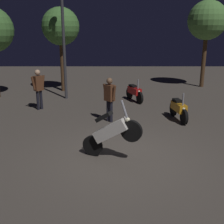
{
  "coord_description": "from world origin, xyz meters",
  "views": [
    {
      "loc": [
        -0.26,
        -6.82,
        3.25
      ],
      "look_at": [
        -0.28,
        0.92,
        1.0
      ],
      "focal_mm": 44.73,
      "sensor_mm": 36.0,
      "label": 1
    }
  ],
  "objects_px": {
    "motorcycle_white_foreground": "(112,132)",
    "motorcycle_orange_parked_left": "(179,109)",
    "motorcycle_red_parked_right": "(135,92)",
    "person_rider_beside": "(110,96)",
    "person_bystander_far": "(39,86)",
    "streetlamp_near": "(64,27)"
  },
  "relations": [
    {
      "from": "motorcycle_orange_parked_left",
      "to": "person_bystander_far",
      "type": "xyz_separation_m",
      "value": [
        -5.62,
        1.48,
        0.59
      ]
    },
    {
      "from": "motorcycle_white_foreground",
      "to": "streetlamp_near",
      "type": "xyz_separation_m",
      "value": [
        -2.27,
        6.9,
        2.7
      ]
    },
    {
      "from": "person_bystander_far",
      "to": "streetlamp_near",
      "type": "relative_size",
      "value": 0.31
    },
    {
      "from": "motorcycle_orange_parked_left",
      "to": "person_bystander_far",
      "type": "relative_size",
      "value": 0.97
    },
    {
      "from": "motorcycle_orange_parked_left",
      "to": "person_rider_beside",
      "type": "xyz_separation_m",
      "value": [
        -2.61,
        -0.21,
        0.54
      ]
    },
    {
      "from": "motorcycle_orange_parked_left",
      "to": "person_bystander_far",
      "type": "distance_m",
      "value": 5.84
    },
    {
      "from": "motorcycle_white_foreground",
      "to": "motorcycle_orange_parked_left",
      "type": "height_order",
      "value": "motorcycle_white_foreground"
    },
    {
      "from": "person_rider_beside",
      "to": "person_bystander_far",
      "type": "height_order",
      "value": "person_bystander_far"
    },
    {
      "from": "motorcycle_red_parked_right",
      "to": "person_rider_beside",
      "type": "distance_m",
      "value": 3.42
    },
    {
      "from": "motorcycle_orange_parked_left",
      "to": "person_rider_beside",
      "type": "distance_m",
      "value": 2.67
    },
    {
      "from": "motorcycle_white_foreground",
      "to": "motorcycle_red_parked_right",
      "type": "distance_m",
      "value": 6.45
    },
    {
      "from": "person_rider_beside",
      "to": "motorcycle_white_foreground",
      "type": "bearing_deg",
      "value": -132.8
    },
    {
      "from": "person_bystander_far",
      "to": "streetlamp_near",
      "type": "xyz_separation_m",
      "value": [
        0.81,
        2.05,
        2.42
      ]
    },
    {
      "from": "streetlamp_near",
      "to": "motorcycle_red_parked_right",
      "type": "bearing_deg",
      "value": -9.42
    },
    {
      "from": "motorcycle_white_foreground",
      "to": "person_bystander_far",
      "type": "relative_size",
      "value": 0.95
    },
    {
      "from": "person_bystander_far",
      "to": "motorcycle_orange_parked_left",
      "type": "bearing_deg",
      "value": -152.16
    },
    {
      "from": "motorcycle_white_foreground",
      "to": "motorcycle_red_parked_right",
      "type": "xyz_separation_m",
      "value": [
        1.1,
        6.35,
        -0.31
      ]
    },
    {
      "from": "motorcycle_red_parked_right",
      "to": "streetlamp_near",
      "type": "xyz_separation_m",
      "value": [
        -3.37,
        0.56,
        3.0
      ]
    },
    {
      "from": "person_rider_beside",
      "to": "streetlamp_near",
      "type": "height_order",
      "value": "streetlamp_near"
    },
    {
      "from": "motorcycle_orange_parked_left",
      "to": "streetlamp_near",
      "type": "distance_m",
      "value": 6.68
    },
    {
      "from": "motorcycle_white_foreground",
      "to": "motorcycle_orange_parked_left",
      "type": "xyz_separation_m",
      "value": [
        2.54,
        3.38,
        -0.31
      ]
    },
    {
      "from": "motorcycle_red_parked_right",
      "to": "person_rider_beside",
      "type": "relative_size",
      "value": 0.96
    }
  ]
}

